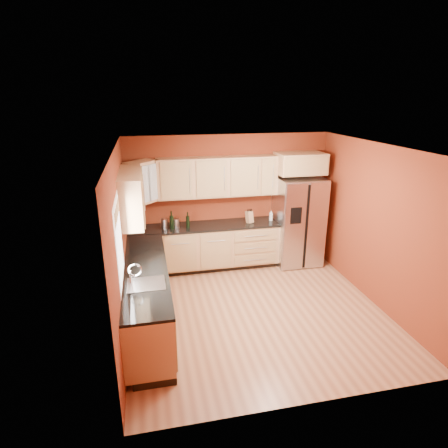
{
  "coord_description": "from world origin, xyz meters",
  "views": [
    {
      "loc": [
        -1.61,
        -5.05,
        3.31
      ],
      "look_at": [
        -0.33,
        0.9,
        1.2
      ],
      "focal_mm": 30.0,
      "sensor_mm": 36.0,
      "label": 1
    }
  ],
  "objects_px": {
    "refrigerator": "(298,221)",
    "soap_dispenser": "(271,216)",
    "knife_block": "(249,217)",
    "wine_bottle_a": "(172,220)",
    "canister_left": "(165,224)"
  },
  "relations": [
    {
      "from": "wine_bottle_a",
      "to": "knife_block",
      "type": "height_order",
      "value": "wine_bottle_a"
    },
    {
      "from": "wine_bottle_a",
      "to": "soap_dispenser",
      "type": "bearing_deg",
      "value": 2.27
    },
    {
      "from": "wine_bottle_a",
      "to": "soap_dispenser",
      "type": "xyz_separation_m",
      "value": [
        1.98,
        0.08,
        -0.07
      ]
    },
    {
      "from": "wine_bottle_a",
      "to": "knife_block",
      "type": "xyz_separation_m",
      "value": [
        1.52,
        0.04,
        -0.06
      ]
    },
    {
      "from": "refrigerator",
      "to": "knife_block",
      "type": "height_order",
      "value": "refrigerator"
    },
    {
      "from": "refrigerator",
      "to": "soap_dispenser",
      "type": "height_order",
      "value": "refrigerator"
    },
    {
      "from": "refrigerator",
      "to": "soap_dispenser",
      "type": "distance_m",
      "value": 0.57
    },
    {
      "from": "refrigerator",
      "to": "wine_bottle_a",
      "type": "bearing_deg",
      "value": -179.73
    },
    {
      "from": "knife_block",
      "to": "soap_dispenser",
      "type": "xyz_separation_m",
      "value": [
        0.46,
        0.04,
        -0.02
      ]
    },
    {
      "from": "knife_block",
      "to": "soap_dispenser",
      "type": "distance_m",
      "value": 0.46
    },
    {
      "from": "refrigerator",
      "to": "soap_dispenser",
      "type": "bearing_deg",
      "value": 173.09
    },
    {
      "from": "canister_left",
      "to": "knife_block",
      "type": "bearing_deg",
      "value": 0.42
    },
    {
      "from": "wine_bottle_a",
      "to": "refrigerator",
      "type": "bearing_deg",
      "value": 0.27
    },
    {
      "from": "canister_left",
      "to": "soap_dispenser",
      "type": "relative_size",
      "value": 0.98
    },
    {
      "from": "canister_left",
      "to": "knife_block",
      "type": "xyz_separation_m",
      "value": [
        1.65,
        0.01,
        0.02
      ]
    }
  ]
}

